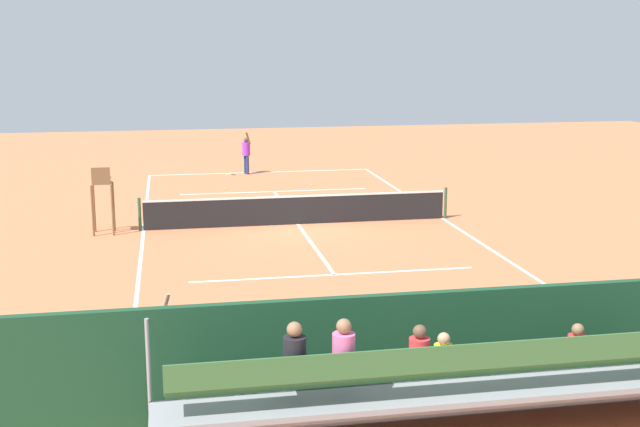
{
  "coord_description": "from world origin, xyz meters",
  "views": [
    {
      "loc": [
        4.13,
        26.11,
        5.99
      ],
      "look_at": [
        0.0,
        4.0,
        1.2
      ],
      "focal_mm": 46.01,
      "sensor_mm": 36.0,
      "label": 1
    }
  ],
  "objects_px": {
    "tennis_player": "(246,152)",
    "tennis_racket": "(229,174)",
    "bleacher_stand": "(460,388)",
    "tennis_ball_near": "(225,189)",
    "line_judge": "(162,350)",
    "equipment_bag": "(454,379)",
    "tennis_ball_far": "(312,185)",
    "tennis_net": "(298,209)",
    "umpire_chair": "(102,193)",
    "courtside_bench": "(561,348)"
  },
  "relations": [
    {
      "from": "tennis_net",
      "to": "tennis_player",
      "type": "relative_size",
      "value": 5.35
    },
    {
      "from": "line_judge",
      "to": "tennis_player",
      "type": "bearing_deg",
      "value": -98.81
    },
    {
      "from": "courtside_bench",
      "to": "line_judge",
      "type": "height_order",
      "value": "line_judge"
    },
    {
      "from": "tennis_ball_near",
      "to": "bleacher_stand",
      "type": "bearing_deg",
      "value": 94.87
    },
    {
      "from": "courtside_bench",
      "to": "tennis_ball_far",
      "type": "xyz_separation_m",
      "value": [
        0.94,
        -20.4,
        -0.53
      ]
    },
    {
      "from": "umpire_chair",
      "to": "tennis_racket",
      "type": "relative_size",
      "value": 4.07
    },
    {
      "from": "tennis_player",
      "to": "tennis_racket",
      "type": "xyz_separation_m",
      "value": [
        0.78,
        -0.02,
        -1.0
      ]
    },
    {
      "from": "tennis_ball_far",
      "to": "tennis_racket",
      "type": "bearing_deg",
      "value": -48.04
    },
    {
      "from": "tennis_player",
      "to": "tennis_ball_far",
      "type": "distance_m",
      "value": 4.36
    },
    {
      "from": "equipment_bag",
      "to": "tennis_ball_near",
      "type": "xyz_separation_m",
      "value": [
        2.52,
        -20.27,
        -0.15
      ]
    },
    {
      "from": "equipment_bag",
      "to": "tennis_ball_far",
      "type": "bearing_deg",
      "value": -93.1
    },
    {
      "from": "equipment_bag",
      "to": "tennis_ball_far",
      "type": "relative_size",
      "value": 13.64
    },
    {
      "from": "tennis_net",
      "to": "tennis_racket",
      "type": "bearing_deg",
      "value": -82.29
    },
    {
      "from": "tennis_net",
      "to": "tennis_racket",
      "type": "distance_m",
      "value": 10.77
    },
    {
      "from": "umpire_chair",
      "to": "courtside_bench",
      "type": "xyz_separation_m",
      "value": [
        -8.87,
        13.02,
        -0.76
      ]
    },
    {
      "from": "tennis_player",
      "to": "tennis_racket",
      "type": "bearing_deg",
      "value": -1.13
    },
    {
      "from": "bleacher_stand",
      "to": "courtside_bench",
      "type": "relative_size",
      "value": 5.03
    },
    {
      "from": "bleacher_stand",
      "to": "equipment_bag",
      "type": "relative_size",
      "value": 10.07
    },
    {
      "from": "equipment_bag",
      "to": "tennis_ball_far",
      "type": "height_order",
      "value": "equipment_bag"
    },
    {
      "from": "line_judge",
      "to": "tennis_net",
      "type": "bearing_deg",
      "value": -108.24
    },
    {
      "from": "umpire_chair",
      "to": "equipment_bag",
      "type": "relative_size",
      "value": 2.38
    },
    {
      "from": "tennis_ball_near",
      "to": "line_judge",
      "type": "distance_m",
      "value": 20.28
    },
    {
      "from": "bleacher_stand",
      "to": "line_judge",
      "type": "height_order",
      "value": "bleacher_stand"
    },
    {
      "from": "bleacher_stand",
      "to": "tennis_net",
      "type": "bearing_deg",
      "value": -90.03
    },
    {
      "from": "tennis_net",
      "to": "line_judge",
      "type": "relative_size",
      "value": 5.35
    },
    {
      "from": "tennis_racket",
      "to": "equipment_bag",
      "type": "bearing_deg",
      "value": 94.89
    },
    {
      "from": "tennis_racket",
      "to": "tennis_ball_near",
      "type": "distance_m",
      "value": 3.82
    },
    {
      "from": "tennis_player",
      "to": "tennis_ball_near",
      "type": "distance_m",
      "value": 4.09
    },
    {
      "from": "tennis_net",
      "to": "bleacher_stand",
      "type": "xyz_separation_m",
      "value": [
        0.01,
        15.37,
        0.44
      ]
    },
    {
      "from": "umpire_chair",
      "to": "tennis_player",
      "type": "xyz_separation_m",
      "value": [
        -5.54,
        -10.89,
        -0.3
      ]
    },
    {
      "from": "tennis_ball_near",
      "to": "line_judge",
      "type": "xyz_separation_m",
      "value": [
        2.46,
        20.1,
        0.98
      ]
    },
    {
      "from": "tennis_racket",
      "to": "courtside_bench",
      "type": "bearing_deg",
      "value": 99.74
    },
    {
      "from": "tennis_player",
      "to": "tennis_ball_near",
      "type": "relative_size",
      "value": 29.18
    },
    {
      "from": "tennis_racket",
      "to": "line_judge",
      "type": "distance_m",
      "value": 24.09
    },
    {
      "from": "line_judge",
      "to": "courtside_bench",
      "type": "bearing_deg",
      "value": 179.67
    },
    {
      "from": "bleacher_stand",
      "to": "tennis_ball_near",
      "type": "distance_m",
      "value": 22.34
    },
    {
      "from": "tennis_net",
      "to": "tennis_ball_far",
      "type": "relative_size",
      "value": 156.06
    },
    {
      "from": "umpire_chair",
      "to": "tennis_ball_far",
      "type": "bearing_deg",
      "value": -137.05
    },
    {
      "from": "equipment_bag",
      "to": "line_judge",
      "type": "bearing_deg",
      "value": -1.95
    },
    {
      "from": "bleacher_stand",
      "to": "tennis_player",
      "type": "bearing_deg",
      "value": -88.56
    },
    {
      "from": "umpire_chair",
      "to": "courtside_bench",
      "type": "height_order",
      "value": "umpire_chair"
    },
    {
      "from": "courtside_bench",
      "to": "tennis_ball_near",
      "type": "distance_m",
      "value": 20.66
    },
    {
      "from": "tennis_racket",
      "to": "tennis_player",
      "type": "bearing_deg",
      "value": 178.87
    },
    {
      "from": "umpire_chair",
      "to": "line_judge",
      "type": "distance_m",
      "value": 13.11
    },
    {
      "from": "bleacher_stand",
      "to": "tennis_player",
      "type": "distance_m",
      "value": 26.02
    },
    {
      "from": "tennis_player",
      "to": "tennis_ball_near",
      "type": "bearing_deg",
      "value": 71.76
    },
    {
      "from": "bleacher_stand",
      "to": "tennis_racket",
      "type": "relative_size",
      "value": 17.24
    },
    {
      "from": "equipment_bag",
      "to": "tennis_ball_far",
      "type": "distance_m",
      "value": 20.56
    },
    {
      "from": "tennis_net",
      "to": "equipment_bag",
      "type": "relative_size",
      "value": 11.44
    },
    {
      "from": "tennis_net",
      "to": "tennis_player",
      "type": "xyz_separation_m",
      "value": [
        0.66,
        -10.64,
        0.51
      ]
    }
  ]
}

